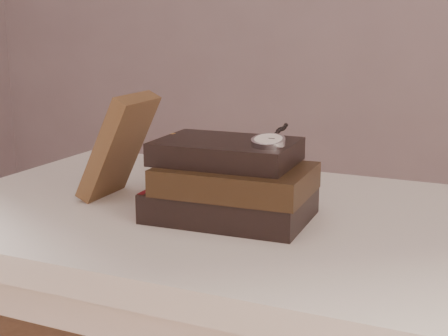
% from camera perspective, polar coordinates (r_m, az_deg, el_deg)
% --- Properties ---
extents(table, '(1.00, 0.60, 0.75)m').
position_cam_1_polar(table, '(1.03, 2.16, -8.74)').
color(table, silver).
rests_on(table, ground).
extents(book_stack, '(0.24, 0.17, 0.12)m').
position_cam_1_polar(book_stack, '(0.95, 0.62, -1.31)').
color(book_stack, black).
rests_on(book_stack, table).
extents(journal, '(0.10, 0.11, 0.17)m').
position_cam_1_polar(journal, '(1.07, -9.20, 1.91)').
color(journal, '#412A19').
rests_on(journal, table).
extents(pocket_watch, '(0.05, 0.15, 0.02)m').
position_cam_1_polar(pocket_watch, '(0.91, 4.00, 2.44)').
color(pocket_watch, silver).
rests_on(pocket_watch, book_stack).
extents(eyeglasses, '(0.10, 0.12, 0.05)m').
position_cam_1_polar(eyeglasses, '(1.05, -2.04, 0.72)').
color(eyeglasses, silver).
rests_on(eyeglasses, book_stack).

